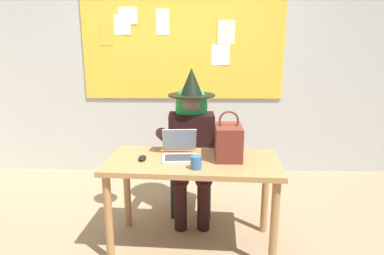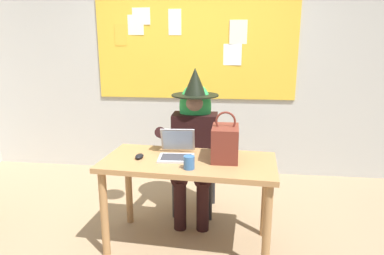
{
  "view_description": "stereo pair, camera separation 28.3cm",
  "coord_description": "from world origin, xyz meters",
  "views": [
    {
      "loc": [
        0.19,
        -2.38,
        1.6
      ],
      "look_at": [
        0.13,
        0.37,
        0.92
      ],
      "focal_mm": 31.5,
      "sensor_mm": 36.0,
      "label": 1
    },
    {
      "loc": [
        0.47,
        -2.36,
        1.6
      ],
      "look_at": [
        0.13,
        0.37,
        0.92
      ],
      "focal_mm": 31.5,
      "sensor_mm": 36.0,
      "label": 2
    }
  ],
  "objects": [
    {
      "name": "handbag",
      "position": [
        0.42,
        0.12,
        0.87
      ],
      "size": [
        0.2,
        0.3,
        0.38
      ],
      "rotation": [
        0.0,
        0.0,
        0.16
      ],
      "color": "maroon",
      "rests_on": "desk_main"
    },
    {
      "name": "chair_at_desk",
      "position": [
        0.12,
        0.75,
        0.5
      ],
      "size": [
        0.43,
        0.43,
        0.9
      ],
      "rotation": [
        0.0,
        0.0,
        -1.6
      ],
      "color": "#4C1E19",
      "rests_on": "ground"
    },
    {
      "name": "ground_plane",
      "position": [
        0.0,
        0.0,
        0.0
      ],
      "size": [
        24.0,
        24.0,
        0.0
      ],
      "primitive_type": "plane",
      "color": "#937A5B"
    },
    {
      "name": "coffee_mug",
      "position": [
        0.17,
        -0.11,
        0.78
      ],
      "size": [
        0.08,
        0.08,
        0.09
      ],
      "primitive_type": "cylinder",
      "color": "#336099",
      "rests_on": "desk_main"
    },
    {
      "name": "person_costumed",
      "position": [
        0.12,
        0.63,
        0.78
      ],
      "size": [
        0.6,
        0.69,
        1.39
      ],
      "rotation": [
        0.0,
        0.0,
        -1.54
      ],
      "color": "black",
      "rests_on": "ground"
    },
    {
      "name": "laptop",
      "position": [
        0.04,
        0.14,
        0.78
      ],
      "size": [
        0.3,
        0.33,
        0.21
      ],
      "rotation": [
        0.0,
        0.0,
        0.08
      ],
      "color": "#B7B7BC",
      "rests_on": "desk_main"
    },
    {
      "name": "desk_main",
      "position": [
        0.14,
        0.07,
        0.63
      ],
      "size": [
        1.36,
        0.71,
        0.73
      ],
      "rotation": [
        0.0,
        0.0,
        -0.06
      ],
      "color": "#A37547",
      "rests_on": "ground"
    },
    {
      "name": "computer_mouse",
      "position": [
        -0.24,
        0.06,
        0.75
      ],
      "size": [
        0.06,
        0.11,
        0.03
      ],
      "primitive_type": "ellipsoid",
      "rotation": [
        0.0,
        0.0,
        -0.04
      ],
      "color": "black",
      "rests_on": "desk_main"
    },
    {
      "name": "wall_back_bulletin",
      "position": [
        0.0,
        1.78,
        1.4
      ],
      "size": [
        5.57,
        1.89,
        2.78
      ],
      "color": "#B2B2AD",
      "rests_on": "ground"
    }
  ]
}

